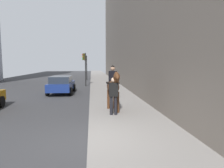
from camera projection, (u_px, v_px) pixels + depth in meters
name	position (u px, v px, depth m)	size (l,w,h in m)	color
sidewalk_slab	(141.00, 138.00, 6.22)	(120.00, 3.38, 0.12)	gray
mounted_horse_near	(113.00, 86.00, 9.48)	(2.15, 0.66, 2.26)	#4C2B16
pedestrian_greeting	(113.00, 94.00, 8.78)	(0.26, 0.40, 1.70)	black
car_near_lane	(62.00, 84.00, 15.88)	(3.97, 2.00, 1.44)	navy
traffic_light_near_curb	(85.00, 64.00, 20.81)	(0.20, 0.44, 3.57)	black
traffic_light_far_curb	(86.00, 64.00, 28.89)	(0.20, 0.44, 3.64)	black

